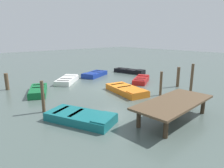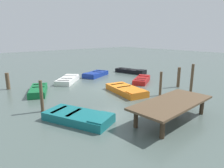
{
  "view_description": "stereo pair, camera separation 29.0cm",
  "coord_description": "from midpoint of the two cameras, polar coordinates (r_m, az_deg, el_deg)",
  "views": [
    {
      "loc": [
        9.91,
        11.19,
        4.04
      ],
      "look_at": [
        0.0,
        0.0,
        0.35
      ],
      "focal_mm": 32.03,
      "sensor_mm": 36.0,
      "label": 1
    },
    {
      "loc": [
        9.69,
        11.38,
        4.04
      ],
      "look_at": [
        0.0,
        0.0,
        0.35
      ],
      "focal_mm": 32.03,
      "sensor_mm": 36.0,
      "label": 2
    }
  ],
  "objects": [
    {
      "name": "mooring_piling_far_left",
      "position": [
        16.66,
        18.97,
        1.84
      ],
      "size": [
        0.24,
        0.24,
        1.57
      ],
      "primitive_type": "cylinder",
      "color": "brown",
      "rests_on": "ground_plane"
    },
    {
      "name": "ground_plane",
      "position": [
        15.48,
        0.54,
        -1.26
      ],
      "size": [
        80.0,
        80.0,
        0.0
      ],
      "primitive_type": "plane",
      "color": "#4C5B56"
    },
    {
      "name": "mooring_piling_mid_left",
      "position": [
        13.92,
        14.29,
        0.08
      ],
      "size": [
        0.17,
        0.17,
        1.65
      ],
      "primitive_type": "cylinder",
      "color": "brown",
      "rests_on": "ground_plane"
    },
    {
      "name": "rowboat_green",
      "position": [
        15.03,
        -19.8,
        -1.72
      ],
      "size": [
        2.29,
        3.18,
        0.46
      ],
      "rotation": [
        0.0,
        0.0,
        1.12
      ],
      "color": "#0F602D",
      "rests_on": "ground_plane"
    },
    {
      "name": "rowboat_white",
      "position": [
        17.85,
        -12.08,
        1.19
      ],
      "size": [
        3.04,
        2.95,
        0.46
      ],
      "rotation": [
        0.0,
        0.0,
        3.89
      ],
      "color": "silver",
      "rests_on": "ground_plane"
    },
    {
      "name": "rowboat_red",
      "position": [
        17.62,
        8.95,
        1.16
      ],
      "size": [
        2.82,
        2.25,
        0.46
      ],
      "rotation": [
        0.0,
        0.0,
        3.67
      ],
      "color": "maroon",
      "rests_on": "ground_plane"
    },
    {
      "name": "mooring_piling_mid_right",
      "position": [
        14.54,
        22.34,
        1.07
      ],
      "size": [
        0.18,
        0.18,
        2.16
      ],
      "primitive_type": "cylinder",
      "color": "brown",
      "rests_on": "ground_plane"
    },
    {
      "name": "rowboat_orange",
      "position": [
        14.28,
        4.64,
        -1.71
      ],
      "size": [
        2.13,
        3.66,
        0.46
      ],
      "rotation": [
        0.0,
        0.0,
        1.37
      ],
      "color": "orange",
      "rests_on": "ground_plane"
    },
    {
      "name": "mooring_piling_far_right",
      "position": [
        11.22,
        -18.79,
        -3.35
      ],
      "size": [
        0.17,
        0.17,
        1.72
      ],
      "primitive_type": "cylinder",
      "color": "brown",
      "rests_on": "ground_plane"
    },
    {
      "name": "dock_segment",
      "position": [
        10.04,
        17.55,
        -5.41
      ],
      "size": [
        4.69,
        2.19,
        0.95
      ],
      "rotation": [
        0.0,
        0.0,
        0.05
      ],
      "color": "brown",
      "rests_on": "ground_plane"
    },
    {
      "name": "rowboat_blue",
      "position": [
        20.07,
        -4.31,
        2.85
      ],
      "size": [
        3.21,
        2.38,
        0.46
      ],
      "rotation": [
        0.0,
        0.0,
        0.4
      ],
      "color": "navy",
      "rests_on": "ground_plane"
    },
    {
      "name": "mooring_piling_near_right",
      "position": [
        16.97,
        -27.21,
        0.72
      ],
      "size": [
        0.27,
        0.27,
        1.26
      ],
      "primitive_type": "cylinder",
      "color": "brown",
      "rests_on": "ground_plane"
    },
    {
      "name": "rowboat_teal",
      "position": [
        9.8,
        -8.67,
        -9.25
      ],
      "size": [
        2.65,
        3.61,
        0.46
      ],
      "rotation": [
        0.0,
        0.0,
        1.98
      ],
      "color": "#14666B",
      "rests_on": "ground_plane"
    },
    {
      "name": "rowboat_black",
      "position": [
        21.85,
        5.76,
        3.72
      ],
      "size": [
        1.77,
        3.55,
        0.46
      ],
      "rotation": [
        0.0,
        0.0,
        1.8
      ],
      "color": "black",
      "rests_on": "ground_plane"
    }
  ]
}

